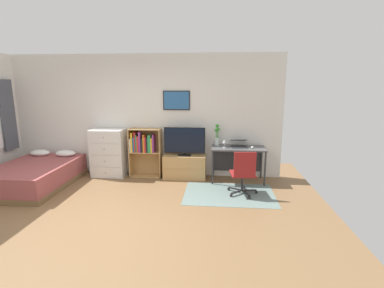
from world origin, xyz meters
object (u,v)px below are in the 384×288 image
(bookshelf, at_px, (144,148))
(wine_glass, at_px, (224,142))
(television, at_px, (184,142))
(office_chair, at_px, (243,172))
(laptop, at_px, (239,144))
(bed, at_px, (35,175))
(desk, at_px, (238,153))
(computer_mouse, at_px, (252,147))
(dresser, at_px, (108,153))
(tv_stand, at_px, (185,167))
(bamboo_vase, at_px, (217,135))

(bookshelf, xyz_separation_m, wine_glass, (1.77, -0.20, 0.21))
(television, distance_m, office_chair, 1.54)
(laptop, bearing_deg, bed, -175.83)
(desk, height_order, office_chair, office_chair)
(office_chair, bearing_deg, bookshelf, 149.61)
(wine_glass, bearing_deg, television, 171.00)
(computer_mouse, bearing_deg, dresser, 178.22)
(laptop, bearing_deg, bookshelf, 172.43)
(bed, relative_size, desk, 1.76)
(television, relative_size, desk, 0.79)
(bookshelf, distance_m, office_chair, 2.34)
(dresser, bearing_deg, bookshelf, 4.21)
(office_chair, xyz_separation_m, laptop, (-0.03, 0.92, 0.34))
(office_chair, distance_m, computer_mouse, 0.89)
(dresser, height_order, television, television)
(tv_stand, xyz_separation_m, desk, (1.15, -0.01, 0.34))
(dresser, relative_size, bookshelf, 0.98)
(bamboo_vase, bearing_deg, tv_stand, -172.10)
(tv_stand, xyz_separation_m, wine_glass, (0.85, -0.16, 0.61))
(television, bearing_deg, wine_glass, -9.00)
(desk, bearing_deg, wine_glass, -154.12)
(dresser, xyz_separation_m, wine_glass, (2.57, -0.14, 0.34))
(laptop, distance_m, computer_mouse, 0.30)
(office_chair, bearing_deg, bed, 172.09)
(bamboo_vase, bearing_deg, television, -170.31)
(bookshelf, xyz_separation_m, computer_mouse, (2.36, -0.16, 0.09))
(bookshelf, distance_m, tv_stand, 1.00)
(bed, bearing_deg, bookshelf, 20.73)
(television, bearing_deg, tv_stand, 90.00)
(bed, distance_m, desk, 4.23)
(television, bearing_deg, dresser, 179.76)
(television, xyz_separation_m, bamboo_vase, (0.70, 0.12, 0.14))
(bamboo_vase, height_order, wine_glass, bamboo_vase)
(television, xyz_separation_m, wine_glass, (0.85, -0.14, 0.04))
(bookshelf, bearing_deg, television, -4.13)
(bed, bearing_deg, dresser, 30.07)
(bookshelf, bearing_deg, bamboo_vase, 1.89)
(bed, bearing_deg, laptop, 9.76)
(tv_stand, height_order, bamboo_vase, bamboo_vase)
(tv_stand, height_order, office_chair, office_chair)
(office_chair, xyz_separation_m, wine_glass, (-0.35, 0.76, 0.42))
(laptop, bearing_deg, dresser, 173.89)
(bed, relative_size, bamboo_vase, 4.28)
(desk, distance_m, computer_mouse, 0.34)
(dresser, bearing_deg, bamboo_vase, 2.66)
(bed, height_order, tv_stand, bed)
(laptop, bearing_deg, computer_mouse, -30.17)
(bamboo_vase, bearing_deg, bookshelf, -178.11)
(dresser, relative_size, bamboo_vase, 2.32)
(tv_stand, distance_m, laptop, 1.29)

